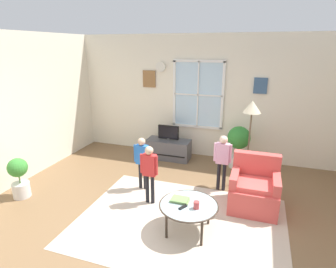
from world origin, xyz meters
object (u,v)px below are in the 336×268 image
at_px(armchair, 254,189).
at_px(potted_plant_corner, 19,176).
at_px(remote_near_books, 183,207).
at_px(coffee_table, 189,206).
at_px(floor_lamp, 251,115).
at_px(cup, 196,205).
at_px(person_pink_shirt, 223,157).
at_px(person_red_shirt, 149,168).
at_px(tv_stand, 168,149).
at_px(person_blue_shirt, 142,157).
at_px(book_stack, 180,200).
at_px(potted_plant_by_window, 239,143).
at_px(television, 168,132).

distance_m(armchair, potted_plant_corner, 4.04).
bearing_deg(remote_near_books, coffee_table, 62.44).
bearing_deg(remote_near_books, floor_lamp, 68.01).
distance_m(cup, floor_lamp, 2.10).
distance_m(remote_near_books, person_pink_shirt, 1.52).
height_order(armchair, person_red_shirt, person_red_shirt).
relative_size(remote_near_books, person_pink_shirt, 0.13).
bearing_deg(tv_stand, floor_lamp, -22.04).
height_order(armchair, remote_near_books, armchair).
height_order(person_blue_shirt, floor_lamp, floor_lamp).
height_order(book_stack, person_pink_shirt, person_pink_shirt).
bearing_deg(person_blue_shirt, tv_stand, 90.29).
relative_size(coffee_table, floor_lamp, 0.52).
height_order(cup, floor_lamp, floor_lamp).
distance_m(person_pink_shirt, floor_lamp, 0.91).
bearing_deg(potted_plant_by_window, floor_lamp, -72.96).
height_order(cup, person_red_shirt, person_red_shirt).
relative_size(person_red_shirt, person_pink_shirt, 0.97).
bearing_deg(armchair, book_stack, -138.22).
bearing_deg(armchair, person_blue_shirt, -179.84).
bearing_deg(coffee_table, television, 114.49).
distance_m(television, coffee_table, 2.75).
distance_m(tv_stand, potted_plant_corner, 3.17).
xyz_separation_m(armchair, person_blue_shirt, (-1.99, -0.01, 0.30)).
relative_size(tv_stand, book_stack, 3.76).
bearing_deg(armchair, floor_lamp, 101.89).
bearing_deg(tv_stand, coffee_table, -65.53).
bearing_deg(book_stack, armchair, 41.78).
xyz_separation_m(armchair, person_red_shirt, (-1.67, -0.43, 0.32)).
bearing_deg(person_pink_shirt, floor_lamp, 42.72).
bearing_deg(person_red_shirt, book_stack, -35.54).
height_order(coffee_table, cup, cup).
height_order(coffee_table, remote_near_books, remote_near_books).
relative_size(tv_stand, person_red_shirt, 1.00).
bearing_deg(armchair, cup, -126.18).
xyz_separation_m(remote_near_books, person_blue_shirt, (-1.07, 1.05, 0.18)).
xyz_separation_m(tv_stand, cup, (1.26, -2.56, 0.26)).
distance_m(person_red_shirt, potted_plant_by_window, 2.36).
bearing_deg(armchair, remote_near_books, -131.03).
distance_m(armchair, floor_lamp, 1.33).
bearing_deg(television, book_stack, -67.91).
distance_m(tv_stand, person_red_shirt, 2.04).
bearing_deg(person_red_shirt, person_pink_shirt, 37.75).
distance_m(tv_stand, person_blue_shirt, 1.60).
distance_m(television, person_pink_shirt, 1.81).
height_order(television, coffee_table, television).
distance_m(person_red_shirt, person_pink_shirt, 1.37).
height_order(cup, remote_near_books, cup).
bearing_deg(remote_near_books, television, 112.58).
distance_m(book_stack, remote_near_books, 0.18).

